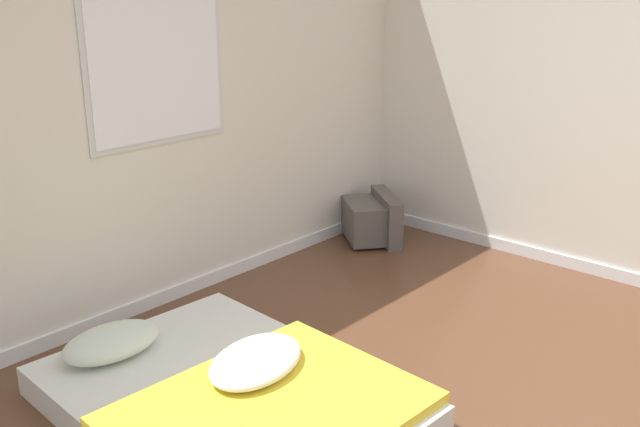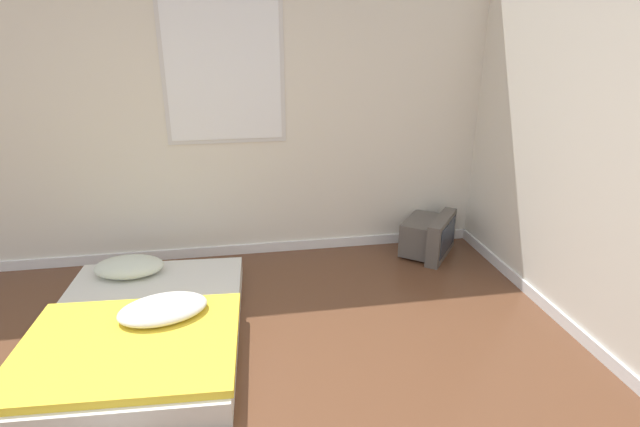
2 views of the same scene
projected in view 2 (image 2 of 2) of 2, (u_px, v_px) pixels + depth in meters
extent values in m
cube|color=silver|center=(194.00, 111.00, 4.10)|extent=(7.39, 0.06, 2.60)
cube|color=white|center=(206.00, 252.00, 4.51)|extent=(7.39, 0.02, 0.09)
cube|color=silver|center=(224.00, 73.00, 4.00)|extent=(0.98, 0.01, 1.15)
cube|color=white|center=(224.00, 73.00, 4.00)|extent=(0.91, 0.01, 1.08)
cube|color=silver|center=(143.00, 329.00, 3.31)|extent=(1.35, 1.81, 0.15)
ellipsoid|color=silver|center=(129.00, 267.00, 3.84)|extent=(0.54, 0.37, 0.14)
cube|color=yellow|center=(129.00, 345.00, 2.97)|extent=(1.34, 1.08, 0.05)
ellipsoid|color=silver|center=(163.00, 309.00, 3.22)|extent=(0.64, 0.51, 0.11)
cube|color=#56514C|center=(421.00, 235.00, 4.55)|extent=(0.50, 0.53, 0.30)
cube|color=#56514C|center=(441.00, 237.00, 4.46)|extent=(0.44, 0.52, 0.37)
cube|color=#283342|center=(448.00, 237.00, 4.43)|extent=(0.29, 0.38, 0.27)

